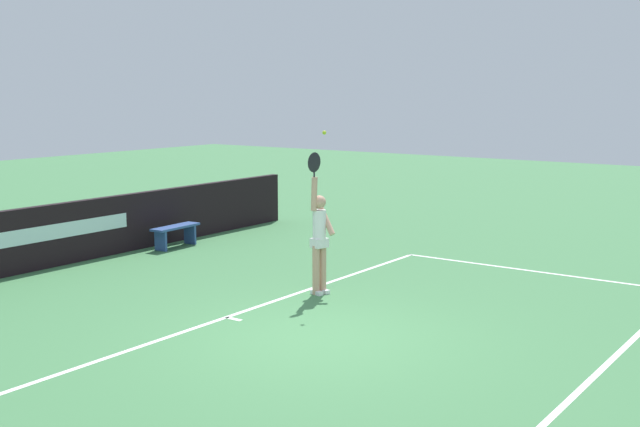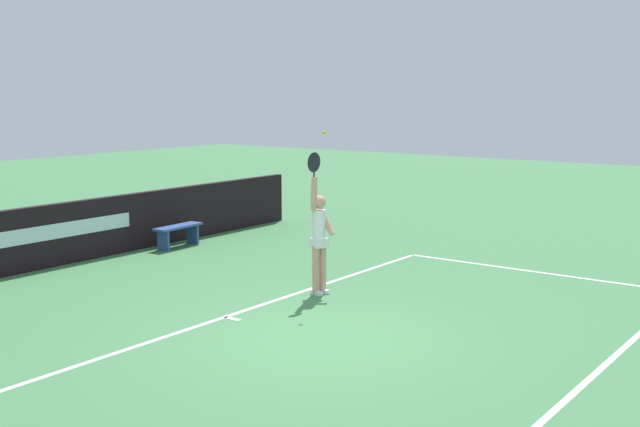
% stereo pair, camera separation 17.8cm
% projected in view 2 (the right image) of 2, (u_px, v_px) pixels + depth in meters
% --- Properties ---
extents(ground_plane, '(60.00, 60.00, 0.00)m').
position_uv_depth(ground_plane, '(315.00, 337.00, 11.39)').
color(ground_plane, '#3F7947').
extents(court_lines, '(11.84, 5.53, 0.00)m').
position_uv_depth(court_lines, '(372.00, 350.00, 10.83)').
color(court_lines, white).
rests_on(court_lines, ground).
extents(back_wall, '(15.66, 0.18, 1.25)m').
position_uv_depth(back_wall, '(23.00, 240.00, 15.39)').
color(back_wall, black).
rests_on(back_wall, ground).
extents(tennis_player, '(0.46, 0.42, 2.48)m').
position_uv_depth(tennis_player, '(319.00, 236.00, 13.68)').
color(tennis_player, tan).
rests_on(tennis_player, ground).
extents(tennis_ball, '(0.07, 0.07, 0.07)m').
position_uv_depth(tennis_ball, '(324.00, 133.00, 13.11)').
color(tennis_ball, '#C8E52D').
extents(courtside_bench_near, '(1.28, 0.43, 0.49)m').
position_uv_depth(courtside_bench_near, '(178.00, 231.00, 17.93)').
color(courtside_bench_near, '#314E91').
rests_on(courtside_bench_near, ground).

